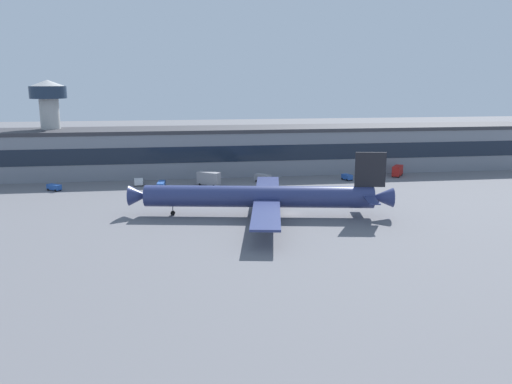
# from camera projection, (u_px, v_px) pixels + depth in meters

# --- Properties ---
(ground_plane) EXTENTS (600.00, 600.00, 0.00)m
(ground_plane) POSITION_uv_depth(u_px,v_px,m) (291.00, 214.00, 126.68)
(ground_plane) COLOR slate
(terminal_building) EXTENTS (202.16, 19.80, 15.72)m
(terminal_building) POSITION_uv_depth(u_px,v_px,m) (255.00, 150.00, 181.59)
(terminal_building) COLOR gray
(terminal_building) RESTS_ON ground_plane
(airliner) EXTENTS (62.37, 54.02, 15.46)m
(airliner) POSITION_uv_depth(u_px,v_px,m) (262.00, 197.00, 123.60)
(airliner) COLOR navy
(airliner) RESTS_ON ground_plane
(control_tower) EXTENTS (11.78, 11.78, 31.72)m
(control_tower) POSITION_uv_depth(u_px,v_px,m) (50.00, 117.00, 172.94)
(control_tower) COLOR #B7B7B2
(control_tower) RESTS_ON ground_plane
(catering_truck) EXTENTS (7.38, 6.29, 4.15)m
(catering_truck) POSITION_uv_depth(u_px,v_px,m) (208.00, 178.00, 159.74)
(catering_truck) COLOR gray
(catering_truck) RESTS_ON ground_plane
(pushback_tractor) EXTENTS (2.92, 4.97, 1.75)m
(pushback_tractor) POSITION_uv_depth(u_px,v_px,m) (139.00, 182.00, 160.62)
(pushback_tractor) COLOR white
(pushback_tractor) RESTS_ON ground_plane
(belt_loader) EXTENTS (2.48, 6.53, 1.95)m
(belt_loader) POSITION_uv_depth(u_px,v_px,m) (161.00, 184.00, 155.88)
(belt_loader) COLOR #2651A5
(belt_loader) RESTS_ON ground_plane
(baggage_tug) EXTENTS (3.09, 4.06, 1.85)m
(baggage_tug) POSITION_uv_depth(u_px,v_px,m) (347.00, 177.00, 168.25)
(baggage_tug) COLOR #2651A5
(baggage_tug) RESTS_ON ground_plane
(crew_van) EXTENTS (5.11, 5.34, 2.55)m
(crew_van) POSITION_uv_depth(u_px,v_px,m) (263.00, 178.00, 164.62)
(crew_van) COLOR gray
(crew_van) RESTS_ON ground_plane
(follow_me_car) EXTENTS (4.65, 4.19, 1.85)m
(follow_me_car) POSITION_uv_depth(u_px,v_px,m) (54.00, 187.00, 152.48)
(follow_me_car) COLOR #2651A5
(follow_me_car) RESTS_ON ground_plane
(stair_truck) EXTENTS (5.49, 6.26, 3.55)m
(stair_truck) POSITION_uv_depth(u_px,v_px,m) (398.00, 170.00, 174.93)
(stair_truck) COLOR red
(stair_truck) RESTS_ON ground_plane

